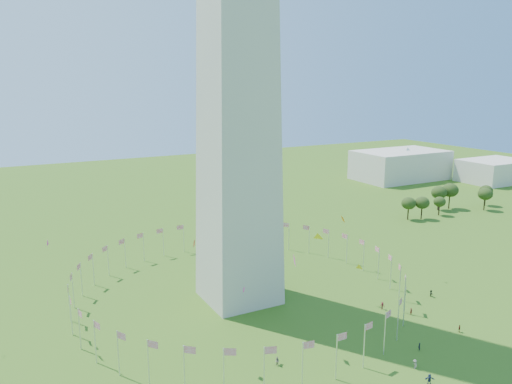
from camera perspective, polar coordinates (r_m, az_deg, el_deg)
flag_ring at (r=126.94m, az=-1.95°, el=-10.17°), size 80.24×80.24×9.00m
gov_building_east_a at (r=291.18m, az=16.15°, el=2.99°), size 50.00×30.00×16.00m
gov_building_east_b at (r=302.11m, az=25.57°, el=2.20°), size 35.00×25.00×12.00m
kites_aloft at (r=106.38m, az=6.29°, el=-6.17°), size 107.51×63.50×37.84m
tree_line_east at (r=224.05m, az=21.16°, el=-0.93°), size 52.86×15.73×10.84m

